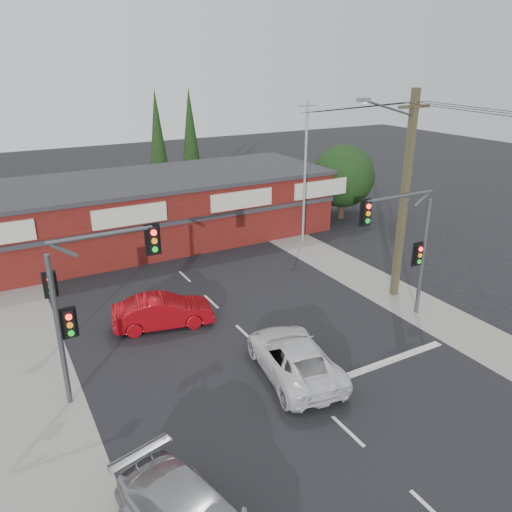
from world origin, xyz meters
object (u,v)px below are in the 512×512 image
white_suv (294,357)px  utility_pole (403,191)px  red_sedan (163,311)px  shop_building (129,212)px

white_suv → utility_pole: (8.14, 3.33, 4.67)m
red_sedan → shop_building: (1.84, 11.42, 1.41)m
red_sedan → utility_pole: utility_pole is taller
shop_building → white_suv: bearing=-86.0°
utility_pole → shop_building: bearing=123.8°
white_suv → shop_building: 17.43m
red_sedan → utility_pole: (11.20, -2.58, 4.67)m
shop_building → utility_pole: 17.15m
shop_building → utility_pole: (9.36, -14.00, 3.26)m
white_suv → red_sedan: 6.65m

